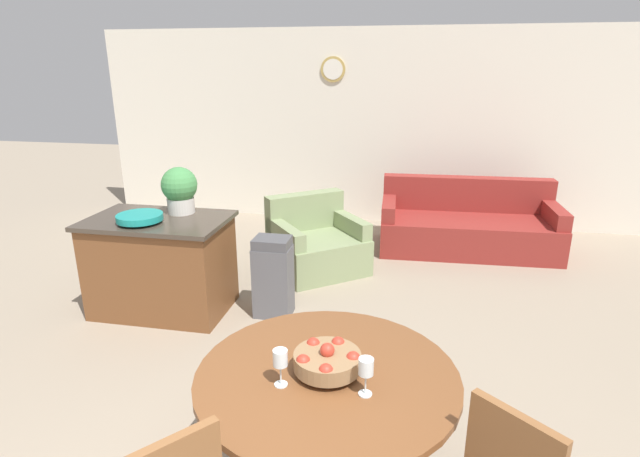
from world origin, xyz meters
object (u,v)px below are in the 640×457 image
wine_glass_left (280,360)px  couch (467,227)px  fruit_bowl (327,360)px  potted_plant (180,189)px  wine_glass_right (366,368)px  teal_bowl (140,217)px  trash_bin (273,277)px  dining_table (327,402)px  kitchen_island (162,265)px  armchair (316,245)px

wine_glass_left → couch: bearing=73.6°
fruit_bowl → potted_plant: (-1.74, 2.04, 0.29)m
wine_glass_right → teal_bowl: 2.81m
wine_glass_left → couch: 4.42m
wine_glass_right → potted_plant: potted_plant is taller
fruit_bowl → wine_glass_left: (-0.20, -0.14, 0.07)m
couch → fruit_bowl: bearing=-106.8°
wine_glass_right → potted_plant: size_ratio=0.44×
wine_glass_left → couch: wine_glass_left is taller
trash_bin → wine_glass_left: bearing=-72.5°
dining_table → kitchen_island: kitchen_island is taller
fruit_bowl → wine_glass_right: wine_glass_right is taller
trash_bin → armchair: armchair is taller
wine_glass_left → potted_plant: potted_plant is taller
trash_bin → armchair: size_ratio=0.60×
fruit_bowl → teal_bowl: 2.58m
teal_bowl → couch: size_ratio=0.18×
couch → wine_glass_right: bearing=-103.7°
dining_table → fruit_bowl: bearing=135.8°
wine_glass_right → armchair: (-0.88, 3.19, -0.61)m
wine_glass_left → wine_glass_right: 0.40m
dining_table → couch: bearing=75.7°
dining_table → wine_glass_left: size_ratio=6.94×
dining_table → teal_bowl: (-1.96, 1.67, 0.36)m
potted_plant → teal_bowl: bearing=-120.2°
wine_glass_left → potted_plant: (-1.55, 2.17, 0.23)m
dining_table → teal_bowl: teal_bowl is taller
wine_glass_right → trash_bin: (-1.05, 2.05, -0.52)m
teal_bowl → wine_glass_left: bearing=-45.9°
wine_glass_right → armchair: 3.37m
couch → armchair: (-1.72, -1.00, -0.01)m
wine_glass_left → kitchen_island: (-1.68, 1.96, -0.44)m
fruit_bowl → potted_plant: size_ratio=0.78×
couch → armchair: size_ratio=1.71×
wine_glass_left → armchair: (-0.48, 3.20, -0.61)m
teal_bowl → couch: (2.99, 2.39, -0.65)m
fruit_bowl → kitchen_island: 2.65m
wine_glass_right → fruit_bowl: bearing=146.8°
wine_glass_right → potted_plant: 2.92m
trash_bin → couch: couch is taller
fruit_bowl → wine_glass_right: 0.25m
kitchen_island → teal_bowl: size_ratio=3.18×
fruit_bowl → teal_bowl: size_ratio=0.85×
potted_plant → armchair: 1.70m
teal_bowl → trash_bin: teal_bowl is taller
teal_bowl → potted_plant: bearing=59.8°
dining_table → wine_glass_right: wine_glass_right is taller
wine_glass_right → kitchen_island: size_ratio=0.15×
potted_plant → armchair: potted_plant is taller
armchair → fruit_bowl: bearing=-115.5°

